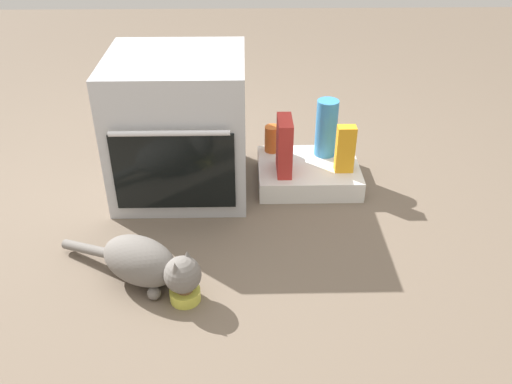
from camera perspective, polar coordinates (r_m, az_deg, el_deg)
name	(u,v)px	position (r m, az deg, el deg)	size (l,w,h in m)	color
ground	(183,231)	(2.47, -7.70, -4.11)	(8.00, 8.00, 0.00)	#6B5B4C
oven	(179,125)	(2.64, -8.11, 6.98)	(0.64, 0.64, 0.67)	#B7BABF
pantry_cabinet	(308,173)	(2.79, 5.52, 2.03)	(0.51, 0.41, 0.10)	white
food_bowl	(185,294)	(2.11, -7.50, -10.61)	(0.12, 0.12, 0.07)	#D1D14C
cat	(147,263)	(2.14, -11.46, -7.38)	(0.62, 0.40, 0.21)	slate
water_bottle	(326,128)	(2.80, 7.44, 6.72)	(0.11, 0.11, 0.30)	#388CD1
juice_carton	(345,149)	(2.67, 9.41, 4.51)	(0.09, 0.06, 0.24)	orange
cereal_box	(284,146)	(2.63, 3.01, 4.88)	(0.07, 0.18, 0.28)	#B72D28
sauce_jar	(272,139)	(2.85, 1.73, 5.65)	(0.08, 0.08, 0.14)	#D16023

